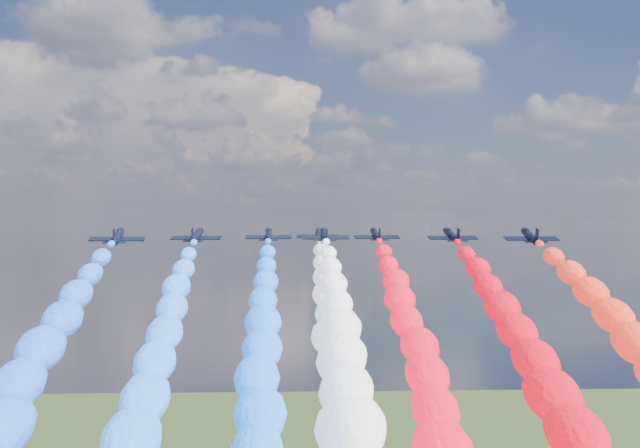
{
  "coord_description": "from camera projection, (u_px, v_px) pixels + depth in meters",
  "views": [
    {
      "loc": [
        -6.21,
        -138.06,
        106.44
      ],
      "look_at": [
        0.0,
        4.0,
        106.9
      ],
      "focal_mm": 46.88,
      "sensor_mm": 36.0,
      "label": 1
    }
  ],
  "objects": [
    {
      "name": "trail_0",
      "position": [
        12.0,
        426.0,
        78.86
      ],
      "size": [
        7.32,
        98.54,
        39.93
      ],
      "primitive_type": null,
      "color": "blue"
    },
    {
      "name": "jet_3",
      "position": [
        325.0,
        235.0,
        147.67
      ],
      "size": [
        8.72,
        11.76,
        4.85
      ],
      "primitive_type": null,
      "rotation": [
        0.22,
        0.0,
        0.03
      ],
      "color": "black"
    },
    {
      "name": "trail_3",
      "position": [
        346.0,
        388.0,
        97.39
      ],
      "size": [
        7.32,
        98.54,
        39.93
      ],
      "primitive_type": null,
      "color": "white"
    },
    {
      "name": "trail_6",
      "position": [
        543.0,
        395.0,
        93.33
      ],
      "size": [
        7.32,
        98.54,
        39.93
      ],
      "primitive_type": null,
      "color": "red"
    },
    {
      "name": "jet_1",
      "position": [
        197.0,
        236.0,
        141.67
      ],
      "size": [
        9.17,
        12.08,
        4.85
      ],
      "primitive_type": null,
      "rotation": [
        0.22,
        0.0,
        -0.07
      ],
      "color": "black"
    },
    {
      "name": "jet_7",
      "position": [
        530.0,
        236.0,
        133.11
      ],
      "size": [
        8.85,
        11.86,
        4.85
      ],
      "primitive_type": null,
      "rotation": [
        0.22,
        0.0,
        -0.04
      ],
      "color": "black"
    },
    {
      "name": "jet_6",
      "position": [
        452.0,
        236.0,
        143.61
      ],
      "size": [
        9.15,
        12.06,
        4.85
      ],
      "primitive_type": null,
      "rotation": [
        0.22,
        0.0,
        0.07
      ],
      "color": "black"
    },
    {
      "name": "jet_4",
      "position": [
        318.0,
        235.0,
        164.13
      ],
      "size": [
        9.16,
        12.08,
        4.85
      ],
      "primitive_type": null,
      "rotation": [
        0.22,
        0.0,
        -0.07
      ],
      "color": "black"
    },
    {
      "name": "trail_2",
      "position": [
        261.0,
        380.0,
        102.63
      ],
      "size": [
        7.32,
        98.54,
        39.93
      ],
      "primitive_type": null,
      "color": "#1D6FFF"
    },
    {
      "name": "trail_5",
      "position": [
        421.0,
        377.0,
        104.83
      ],
      "size": [
        7.32,
        98.54,
        39.93
      ],
      "primitive_type": null,
      "color": "red"
    },
    {
      "name": "jet_0",
      "position": [
        117.0,
        237.0,
        129.14
      ],
      "size": [
        9.1,
        12.03,
        4.85
      ],
      "primitive_type": null,
      "rotation": [
        0.22,
        0.0,
        0.06
      ],
      "color": "black"
    },
    {
      "name": "jet_2",
      "position": [
        269.0,
        235.0,
        152.91
      ],
      "size": [
        8.4,
        11.54,
        4.85
      ],
      "primitive_type": null,
      "rotation": [
        0.22,
        0.0,
        -0.0
      ],
      "color": "black"
    },
    {
      "name": "trail_1",
      "position": [
        149.0,
        399.0,
        91.39
      ],
      "size": [
        7.32,
        98.54,
        39.93
      ],
      "primitive_type": null,
      "color": "#2B7DFF"
    },
    {
      "name": "jet_5",
      "position": [
        376.0,
        235.0,
        155.11
      ],
      "size": [
        8.87,
        11.87,
        4.85
      ],
      "primitive_type": null,
      "rotation": [
        0.22,
        0.0,
        0.04
      ],
      "color": "black"
    },
    {
      "name": "trail_4",
      "position": [
        333.0,
        365.0,
        113.85
      ],
      "size": [
        7.32,
        98.54,
        39.93
      ],
      "primitive_type": null,
      "color": "white"
    }
  ]
}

